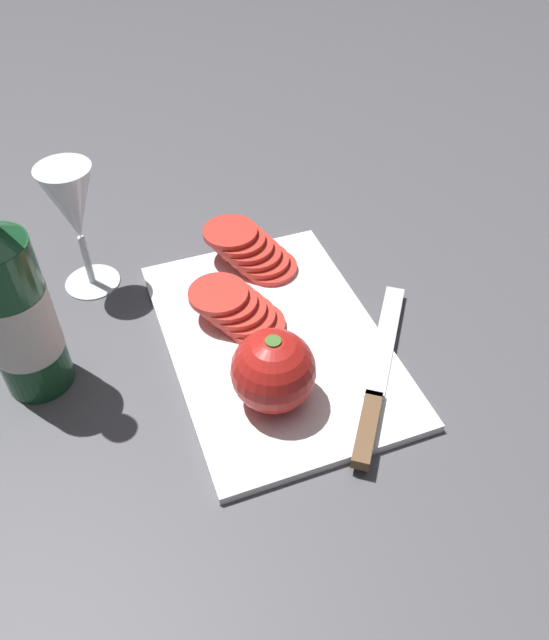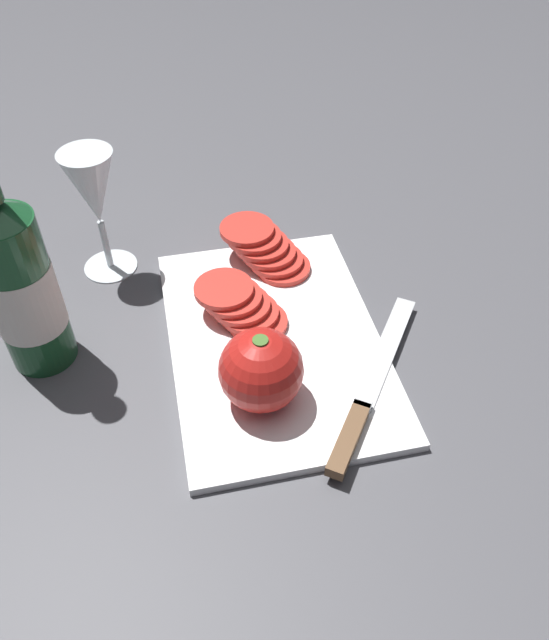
% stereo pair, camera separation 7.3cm
% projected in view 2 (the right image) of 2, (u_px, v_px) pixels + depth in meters
% --- Properties ---
extents(ground_plane, '(3.00, 3.00, 0.00)m').
position_uv_depth(ground_plane, '(264.00, 330.00, 0.78)').
color(ground_plane, '#4C4C51').
extents(cutting_board, '(0.37, 0.25, 0.01)m').
position_uv_depth(cutting_board, '(275.00, 341.00, 0.76)').
color(cutting_board, white).
rests_on(cutting_board, ground_plane).
extents(wine_bottle, '(0.08, 0.08, 0.32)m').
position_uv_depth(wine_bottle, '(19.00, 284.00, 0.67)').
color(wine_bottle, '#194C28').
rests_on(wine_bottle, ground_plane).
extents(wine_glass, '(0.07, 0.07, 0.18)m').
position_uv_depth(wine_glass, '(94.00, 194.00, 0.79)').
color(wine_glass, silver).
rests_on(wine_glass, ground_plane).
extents(whole_tomato, '(0.09, 0.09, 0.09)m').
position_uv_depth(whole_tomato, '(261.00, 370.00, 0.66)').
color(whole_tomato, red).
rests_on(whole_tomato, cutting_board).
extents(knife, '(0.24, 0.18, 0.01)m').
position_uv_depth(knife, '(360.00, 412.00, 0.67)').
color(knife, silver).
rests_on(knife, cutting_board).
extents(tomato_slice_stack_near, '(0.11, 0.11, 0.04)m').
position_uv_depth(tomato_slice_stack_near, '(241.00, 305.00, 0.77)').
color(tomato_slice_stack_near, red).
rests_on(tomato_slice_stack_near, cutting_board).
extents(tomato_slice_stack_far, '(0.12, 0.11, 0.05)m').
position_uv_depth(tomato_slice_stack_far, '(265.00, 248.00, 0.84)').
color(tomato_slice_stack_far, red).
rests_on(tomato_slice_stack_far, cutting_board).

